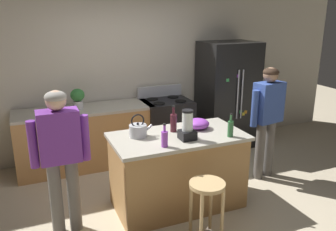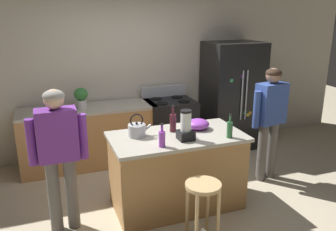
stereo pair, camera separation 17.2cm
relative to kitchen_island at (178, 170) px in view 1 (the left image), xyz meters
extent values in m
plane|color=beige|center=(0.00, 0.00, -0.45)|extent=(14.00, 14.00, 0.00)
cube|color=beige|center=(0.00, 1.95, 0.90)|extent=(8.00, 0.10, 2.70)
cube|color=#B7844C|center=(0.00, 0.00, -0.02)|extent=(1.48, 0.77, 0.86)
cube|color=#B2AD9E|center=(0.00, 0.00, 0.43)|extent=(1.54, 0.83, 0.04)
cube|color=#B7844C|center=(-0.80, 1.55, -0.02)|extent=(2.00, 0.64, 0.86)
cube|color=#B2AD9E|center=(-0.80, 1.55, 0.43)|extent=(2.00, 0.64, 0.04)
cube|color=black|center=(1.59, 1.50, 0.44)|extent=(0.90, 0.70, 1.78)
cylinder|color=#B7BABF|center=(1.55, 1.13, 0.53)|extent=(0.02, 0.02, 0.80)
cylinder|color=#B7BABF|center=(1.63, 1.13, 0.53)|extent=(0.02, 0.02, 0.80)
cube|color=#3FB259|center=(1.64, 1.15, 0.23)|extent=(0.05, 0.01, 0.05)
cube|color=#3FB259|center=(1.36, 1.15, 0.77)|extent=(0.05, 0.01, 0.05)
cube|color=purple|center=(1.93, 1.15, 0.42)|extent=(0.05, 0.01, 0.05)
cube|color=orange|center=(1.74, 1.15, 0.21)|extent=(0.05, 0.01, 0.05)
cube|color=yellow|center=(1.70, 1.15, 0.19)|extent=(0.05, 0.01, 0.05)
cube|color=purple|center=(1.55, 1.15, 0.83)|extent=(0.05, 0.01, 0.05)
cube|color=black|center=(0.48, 1.52, 0.00)|extent=(0.76, 0.64, 0.90)
cube|color=black|center=(0.48, 1.20, -0.05)|extent=(0.60, 0.01, 0.24)
cube|color=#B7BABF|center=(0.48, 1.81, 0.54)|extent=(0.76, 0.06, 0.18)
cylinder|color=black|center=(0.30, 1.37, 0.45)|extent=(0.18, 0.18, 0.01)
cylinder|color=black|center=(0.66, 1.37, 0.45)|extent=(0.18, 0.18, 0.01)
cylinder|color=black|center=(0.30, 1.67, 0.45)|extent=(0.18, 0.18, 0.01)
cylinder|color=black|center=(0.66, 1.67, 0.45)|extent=(0.18, 0.18, 0.01)
cylinder|color=#66605B|center=(-1.40, -0.03, -0.04)|extent=(0.13, 0.13, 0.82)
cylinder|color=#66605B|center=(-1.22, -0.03, -0.04)|extent=(0.13, 0.13, 0.82)
cube|color=#723399|center=(-1.31, -0.03, 0.63)|extent=(0.40, 0.22, 0.53)
cylinder|color=#723399|center=(-1.56, -0.03, 0.58)|extent=(0.09, 0.09, 0.48)
cylinder|color=#723399|center=(-1.06, -0.03, 0.58)|extent=(0.09, 0.09, 0.48)
sphere|color=#D8AD8C|center=(-1.31, -0.03, 1.00)|extent=(0.20, 0.20, 0.20)
ellipsoid|color=gray|center=(-1.31, -0.03, 1.03)|extent=(0.21, 0.21, 0.12)
cylinder|color=#66605B|center=(1.52, 0.24, -0.04)|extent=(0.15, 0.15, 0.82)
cylinder|color=#66605B|center=(1.34, 0.21, -0.04)|extent=(0.15, 0.15, 0.82)
cube|color=#334C99|center=(1.43, 0.22, 0.64)|extent=(0.43, 0.28, 0.54)
cylinder|color=#334C99|center=(1.68, 0.26, 0.59)|extent=(0.10, 0.10, 0.49)
cylinder|color=#334C99|center=(1.18, 0.18, 0.59)|extent=(0.10, 0.10, 0.49)
sphere|color=#8C664C|center=(1.43, 0.22, 1.01)|extent=(0.23, 0.23, 0.20)
ellipsoid|color=#332319|center=(1.43, 0.22, 1.04)|extent=(0.24, 0.24, 0.12)
cylinder|color=tan|center=(-0.01, -0.73, 0.18)|extent=(0.36, 0.36, 0.04)
cylinder|color=tan|center=(-0.13, -0.85, -0.15)|extent=(0.04, 0.04, 0.61)
cylinder|color=tan|center=(0.11, -0.85, -0.15)|extent=(0.04, 0.04, 0.61)
cylinder|color=tan|center=(-0.13, -0.61, -0.15)|extent=(0.04, 0.04, 0.61)
cylinder|color=tan|center=(0.11, -0.61, -0.15)|extent=(0.04, 0.04, 0.61)
cone|color=gray|center=(-0.06, -0.93, -0.22)|extent=(0.04, 0.04, 0.03)
cone|color=gray|center=(-0.06, -0.87, -0.22)|extent=(0.04, 0.04, 0.03)
cylinder|color=silver|center=(-0.88, 1.55, 0.51)|extent=(0.14, 0.14, 0.12)
ellipsoid|color=#337A38|center=(-0.88, 1.55, 0.66)|extent=(0.20, 0.20, 0.18)
cube|color=black|center=(0.04, -0.16, 0.50)|extent=(0.17, 0.17, 0.10)
cylinder|color=silver|center=(0.04, -0.16, 0.66)|extent=(0.12, 0.12, 0.21)
cylinder|color=black|center=(0.04, -0.16, 0.77)|extent=(0.12, 0.12, 0.02)
cylinder|color=#471923|center=(0.00, 0.13, 0.55)|extent=(0.08, 0.08, 0.21)
cylinder|color=#471923|center=(0.00, 0.13, 0.70)|extent=(0.03, 0.03, 0.09)
cylinder|color=black|center=(0.00, 0.13, 0.76)|extent=(0.03, 0.03, 0.02)
cylinder|color=#2D6638|center=(0.52, -0.27, 0.54)|extent=(0.07, 0.07, 0.18)
cylinder|color=#2D6638|center=(0.52, -0.27, 0.67)|extent=(0.03, 0.03, 0.08)
cylinder|color=black|center=(0.52, -0.27, 0.72)|extent=(0.03, 0.03, 0.02)
cylinder|color=purple|center=(-0.28, -0.27, 0.53)|extent=(0.07, 0.07, 0.17)
cylinder|color=purple|center=(-0.28, -0.27, 0.65)|extent=(0.03, 0.03, 0.07)
cylinder|color=black|center=(-0.28, -0.27, 0.70)|extent=(0.03, 0.03, 0.02)
ellipsoid|color=purple|center=(0.32, 0.12, 0.51)|extent=(0.27, 0.27, 0.12)
cylinder|color=#B7BABF|center=(-0.44, 0.13, 0.52)|extent=(0.20, 0.20, 0.14)
sphere|color=black|center=(-0.44, 0.13, 0.60)|extent=(0.03, 0.03, 0.03)
cylinder|color=#B7BABF|center=(-0.31, 0.13, 0.54)|extent=(0.09, 0.03, 0.08)
torus|color=black|center=(-0.44, 0.13, 0.64)|extent=(0.16, 0.02, 0.16)
camera|label=1|loc=(-1.57, -3.45, 1.84)|focal=37.45mm
camera|label=2|loc=(-1.40, -3.51, 1.84)|focal=37.45mm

